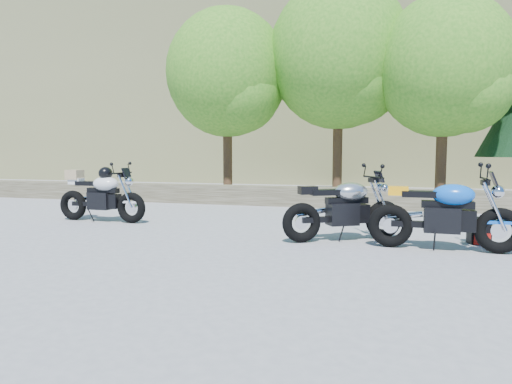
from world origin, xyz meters
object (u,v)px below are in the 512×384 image
at_px(white_bike, 101,195).
at_px(backpack, 479,231).
at_px(blue_bike, 444,215).
at_px(silver_bike, 344,210).

xyz_separation_m(white_bike, backpack, (6.88, -0.35, -0.34)).
height_order(white_bike, blue_bike, white_bike).
bearing_deg(backpack, white_bike, 164.63).
distance_m(silver_bike, blue_bike, 1.47).
bearing_deg(blue_bike, white_bike, 172.77).
relative_size(silver_bike, white_bike, 0.92).
xyz_separation_m(silver_bike, blue_bike, (1.43, -0.34, 0.01)).
bearing_deg(backpack, silver_bike, 176.23).
distance_m(white_bike, blue_bike, 6.39).
bearing_deg(white_bike, silver_bike, -5.96).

